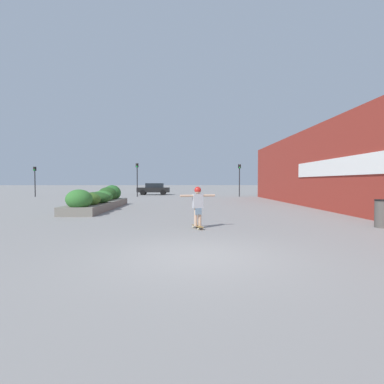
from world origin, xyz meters
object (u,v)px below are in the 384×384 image
(trash_bin, at_px, (382,213))
(car_leftmost, at_px, (307,189))
(traffic_light_right, at_px, (239,175))
(traffic_light_far_left, at_px, (35,176))
(skateboarder, at_px, (198,202))
(car_center_left, at_px, (154,189))
(traffic_light_left, at_px, (137,174))
(skateboard, at_px, (198,227))

(trash_bin, height_order, car_leftmost, car_leftmost)
(car_leftmost, height_order, traffic_light_right, traffic_light_right)
(traffic_light_far_left, bearing_deg, skateboarder, -53.29)
(skateboarder, relative_size, traffic_light_right, 0.38)
(trash_bin, distance_m, traffic_light_far_left, 33.52)
(trash_bin, relative_size, traffic_light_right, 0.28)
(car_center_left, bearing_deg, skateboarder, -170.81)
(skateboarder, xyz_separation_m, traffic_light_left, (-5.89, 23.09, 1.59))
(skateboarder, xyz_separation_m, traffic_light_far_left, (-17.38, 23.31, 1.36))
(traffic_light_far_left, bearing_deg, trash_bin, -43.87)
(car_leftmost, bearing_deg, skateboarder, -28.14)
(traffic_light_far_left, bearing_deg, car_center_left, 21.09)
(trash_bin, bearing_deg, traffic_light_left, 118.82)
(trash_bin, distance_m, car_center_left, 30.33)
(traffic_light_left, height_order, traffic_light_right, traffic_light_left)
(skateboard, height_order, traffic_light_right, traffic_light_right)
(skateboarder, bearing_deg, car_center_left, 80.75)
(skateboard, xyz_separation_m, car_leftmost, (16.39, 30.65, 0.68))
(car_leftmost, bearing_deg, car_center_left, -83.46)
(car_leftmost, bearing_deg, trash_bin, -17.51)
(skateboarder, distance_m, trash_bin, 6.77)
(car_center_left, distance_m, traffic_light_right, 11.55)
(skateboarder, xyz_separation_m, car_leftmost, (16.39, 30.65, -0.20))
(traffic_light_left, relative_size, traffic_light_far_left, 1.12)
(skateboard, relative_size, trash_bin, 0.79)
(skateboarder, bearing_deg, traffic_light_far_left, 108.27)
(traffic_light_left, xyz_separation_m, traffic_light_right, (11.54, 0.04, -0.06))
(traffic_light_left, distance_m, traffic_light_right, 11.54)
(trash_bin, bearing_deg, car_center_left, 111.92)
(trash_bin, height_order, traffic_light_left, traffic_light_left)
(traffic_light_left, bearing_deg, trash_bin, -61.18)
(car_leftmost, relative_size, traffic_light_left, 1.15)
(trash_bin, bearing_deg, car_leftmost, 72.49)
(skateboarder, height_order, traffic_light_left, traffic_light_left)
(traffic_light_left, bearing_deg, traffic_light_far_left, 178.93)
(trash_bin, xyz_separation_m, car_center_left, (-11.32, 28.13, 0.27))
(skateboarder, distance_m, car_leftmost, 34.75)
(trash_bin, relative_size, traffic_light_far_left, 0.30)
(car_leftmost, height_order, traffic_light_left, traffic_light_left)
(car_center_left, bearing_deg, trash_bin, -158.08)
(trash_bin, xyz_separation_m, traffic_light_left, (-12.64, 22.98, 2.02))
(traffic_light_left, relative_size, traffic_light_right, 1.03)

